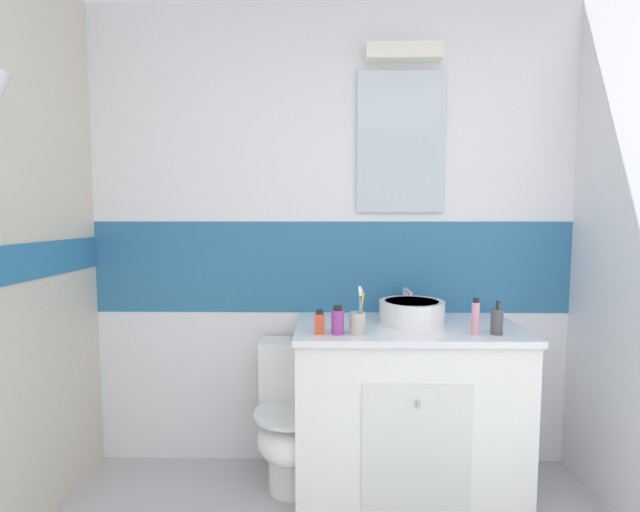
{
  "coord_description": "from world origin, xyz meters",
  "views": [
    {
      "loc": [
        -0.02,
        -0.1,
        1.38
      ],
      "look_at": [
        -0.06,
        2.05,
        1.19
      ],
      "focal_mm": 25.8,
      "sensor_mm": 36.0,
      "label": 1
    }
  ],
  "objects_px": {
    "soap_dispenser": "(497,321)",
    "toothpaste_tube_upright": "(475,317)",
    "toothbrush_cup": "(358,321)",
    "toilet": "(292,420)",
    "perfume_flask_small": "(320,322)",
    "sink_basin": "(412,311)",
    "lotion_bottle_short": "(338,321)"
  },
  "relations": [
    {
      "from": "toilet",
      "to": "toothpaste_tube_upright",
      "type": "relative_size",
      "value": 4.44
    },
    {
      "from": "perfume_flask_small",
      "to": "lotion_bottle_short",
      "type": "bearing_deg",
      "value": -1.92
    },
    {
      "from": "toothbrush_cup",
      "to": "perfume_flask_small",
      "type": "height_order",
      "value": "toothbrush_cup"
    },
    {
      "from": "toothbrush_cup",
      "to": "perfume_flask_small",
      "type": "xyz_separation_m",
      "value": [
        -0.17,
        0.0,
        -0.01
      ]
    },
    {
      "from": "toothbrush_cup",
      "to": "toothpaste_tube_upright",
      "type": "distance_m",
      "value": 0.53
    },
    {
      "from": "soap_dispenser",
      "to": "toothpaste_tube_upright",
      "type": "relative_size",
      "value": 0.93
    },
    {
      "from": "toilet",
      "to": "soap_dispenser",
      "type": "distance_m",
      "value": 1.12
    },
    {
      "from": "toilet",
      "to": "toothbrush_cup",
      "type": "height_order",
      "value": "toothbrush_cup"
    },
    {
      "from": "soap_dispenser",
      "to": "lotion_bottle_short",
      "type": "relative_size",
      "value": 1.2
    },
    {
      "from": "lotion_bottle_short",
      "to": "toothpaste_tube_upright",
      "type": "height_order",
      "value": "toothpaste_tube_upright"
    },
    {
      "from": "soap_dispenser",
      "to": "toothbrush_cup",
      "type": "bearing_deg",
      "value": -179.41
    },
    {
      "from": "toothbrush_cup",
      "to": "lotion_bottle_short",
      "type": "bearing_deg",
      "value": -178.61
    },
    {
      "from": "perfume_flask_small",
      "to": "toilet",
      "type": "bearing_deg",
      "value": 123.09
    },
    {
      "from": "toilet",
      "to": "perfume_flask_small",
      "type": "xyz_separation_m",
      "value": [
        0.14,
        -0.22,
        0.56
      ]
    },
    {
      "from": "toothpaste_tube_upright",
      "to": "toothbrush_cup",
      "type": "bearing_deg",
      "value": -179.97
    },
    {
      "from": "toilet",
      "to": "lotion_bottle_short",
      "type": "distance_m",
      "value": 0.65
    },
    {
      "from": "toothbrush_cup",
      "to": "perfume_flask_small",
      "type": "distance_m",
      "value": 0.17
    },
    {
      "from": "lotion_bottle_short",
      "to": "toothpaste_tube_upright",
      "type": "relative_size",
      "value": 0.78
    },
    {
      "from": "lotion_bottle_short",
      "to": "perfume_flask_small",
      "type": "relative_size",
      "value": 1.16
    },
    {
      "from": "soap_dispenser",
      "to": "lotion_bottle_short",
      "type": "bearing_deg",
      "value": -179.31
    },
    {
      "from": "lotion_bottle_short",
      "to": "toothbrush_cup",
      "type": "bearing_deg",
      "value": 1.39
    },
    {
      "from": "soap_dispenser",
      "to": "toothpaste_tube_upright",
      "type": "distance_m",
      "value": 0.1
    },
    {
      "from": "toothpaste_tube_upright",
      "to": "sink_basin",
      "type": "bearing_deg",
      "value": 137.2
    },
    {
      "from": "toothbrush_cup",
      "to": "perfume_flask_small",
      "type": "bearing_deg",
      "value": 179.82
    },
    {
      "from": "sink_basin",
      "to": "toothpaste_tube_upright",
      "type": "bearing_deg",
      "value": -42.8
    },
    {
      "from": "toothbrush_cup",
      "to": "lotion_bottle_short",
      "type": "height_order",
      "value": "toothbrush_cup"
    },
    {
      "from": "perfume_flask_small",
      "to": "sink_basin",
      "type": "bearing_deg",
      "value": 26.37
    },
    {
      "from": "toothpaste_tube_upright",
      "to": "soap_dispenser",
      "type": "bearing_deg",
      "value": 3.56
    },
    {
      "from": "sink_basin",
      "to": "soap_dispenser",
      "type": "distance_m",
      "value": 0.41
    },
    {
      "from": "toilet",
      "to": "soap_dispenser",
      "type": "xyz_separation_m",
      "value": [
        0.94,
        -0.21,
        0.56
      ]
    },
    {
      "from": "sink_basin",
      "to": "lotion_bottle_short",
      "type": "relative_size",
      "value": 2.83
    },
    {
      "from": "toothbrush_cup",
      "to": "toothpaste_tube_upright",
      "type": "height_order",
      "value": "toothbrush_cup"
    }
  ]
}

